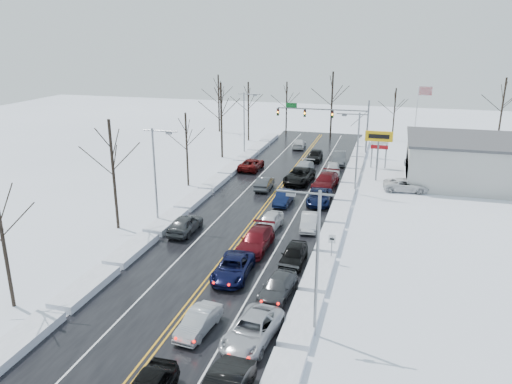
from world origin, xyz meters
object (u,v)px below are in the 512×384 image
(oncoming_car_0, at_px, (264,189))
(tires_plus_sign, at_px, (379,140))
(traffic_signal_mast, at_px, (332,117))
(dealership_building, at_px, (497,162))
(flagpole, at_px, (417,115))

(oncoming_car_0, bearing_deg, tires_plus_sign, -151.62)
(traffic_signal_mast, height_order, tires_plus_sign, traffic_signal_mast)
(tires_plus_sign, xyz_separation_m, dealership_building, (13.48, 2.01, -2.34))
(dealership_building, bearing_deg, oncoming_car_0, -160.69)
(flagpole, bearing_deg, oncoming_car_0, -128.65)
(flagpole, distance_m, oncoming_car_0, 27.48)
(flagpole, height_order, dealership_building, flagpole)
(traffic_signal_mast, xyz_separation_m, dealership_building, (20.53, -9.99, -2.82))
(tires_plus_sign, relative_size, flagpole, 0.60)
(flagpole, height_order, oncoming_car_0, flagpole)
(flagpole, xyz_separation_m, oncoming_car_0, (-16.76, -20.96, -5.93))
(dealership_building, relative_size, oncoming_car_0, 4.70)
(tires_plus_sign, bearing_deg, traffic_signal_mast, 120.46)
(tires_plus_sign, bearing_deg, dealership_building, 8.47)
(traffic_signal_mast, distance_m, tires_plus_sign, 13.92)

